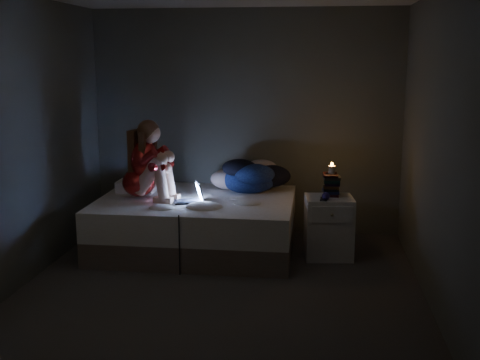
% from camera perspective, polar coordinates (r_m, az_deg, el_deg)
% --- Properties ---
extents(floor, '(3.60, 3.80, 0.02)m').
position_cam_1_polar(floor, '(5.43, -1.91, -10.54)').
color(floor, '#3B3633').
rests_on(floor, ground).
extents(wall_back, '(3.60, 0.02, 2.60)m').
position_cam_1_polar(wall_back, '(6.96, 0.55, 5.56)').
color(wall_back, '#50534D').
rests_on(wall_back, ground).
extents(wall_front, '(3.60, 0.02, 2.60)m').
position_cam_1_polar(wall_front, '(3.24, -7.48, -1.67)').
color(wall_front, '#50534D').
rests_on(wall_front, ground).
extents(wall_left, '(0.02, 3.80, 2.60)m').
position_cam_1_polar(wall_left, '(5.66, -20.43, 3.41)').
color(wall_left, '#50534D').
rests_on(wall_left, ground).
extents(wall_right, '(0.02, 3.80, 2.60)m').
position_cam_1_polar(wall_right, '(5.11, 18.47, 2.72)').
color(wall_right, '#50534D').
rests_on(wall_right, ground).
extents(bed, '(2.06, 1.55, 0.57)m').
position_cam_1_polar(bed, '(6.43, -4.20, -4.21)').
color(bed, beige).
rests_on(bed, ground).
extents(pillow, '(0.42, 0.30, 0.12)m').
position_cam_1_polar(pillow, '(6.77, -9.89, -0.55)').
color(pillow, white).
rests_on(pillow, bed).
extents(woman, '(0.59, 0.45, 0.85)m').
position_cam_1_polar(woman, '(6.33, -9.78, 1.98)').
color(woman, maroon).
rests_on(woman, bed).
extents(laptop, '(0.36, 0.31, 0.21)m').
position_cam_1_polar(laptop, '(6.16, -5.07, -1.19)').
color(laptop, black).
rests_on(laptop, bed).
extents(clothes_pile, '(0.73, 0.63, 0.38)m').
position_cam_1_polar(clothes_pile, '(6.65, 0.83, 0.57)').
color(clothes_pile, '#0A0D3B').
rests_on(clothes_pile, bed).
extents(nightstand, '(0.52, 0.48, 0.64)m').
position_cam_1_polar(nightstand, '(6.23, 8.51, -4.51)').
color(nightstand, silver).
rests_on(nightstand, ground).
extents(book_stack, '(0.19, 0.25, 0.24)m').
position_cam_1_polar(book_stack, '(6.20, 8.78, -0.39)').
color(book_stack, black).
rests_on(book_stack, nightstand).
extents(candle, '(0.07, 0.07, 0.08)m').
position_cam_1_polar(candle, '(6.17, 8.83, 1.06)').
color(candle, beige).
rests_on(candle, book_stack).
extents(phone, '(0.09, 0.15, 0.01)m').
position_cam_1_polar(phone, '(6.04, 7.94, -1.82)').
color(phone, black).
rests_on(phone, nightstand).
extents(blue_orb, '(0.08, 0.08, 0.08)m').
position_cam_1_polar(blue_orb, '(6.02, 8.14, -1.53)').
color(blue_orb, navy).
rests_on(blue_orb, nightstand).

